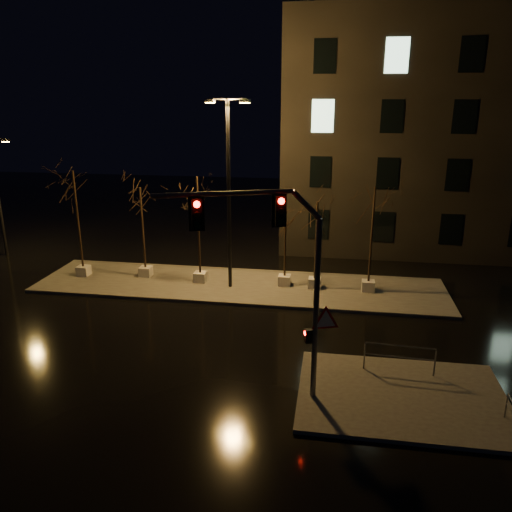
# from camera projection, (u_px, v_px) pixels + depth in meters

# --- Properties ---
(ground) EXTENTS (90.00, 90.00, 0.00)m
(ground) POSITION_uv_depth(u_px,v_px,m) (212.00, 336.00, 21.46)
(ground) COLOR black
(ground) RESTS_ON ground
(median) EXTENTS (22.00, 5.00, 0.15)m
(median) POSITION_uv_depth(u_px,v_px,m) (239.00, 286.00, 27.09)
(median) COLOR #494641
(median) RESTS_ON ground
(sidewalk_corner) EXTENTS (7.00, 5.00, 0.15)m
(sidewalk_corner) POSITION_uv_depth(u_px,v_px,m) (402.00, 396.00, 17.02)
(sidewalk_corner) COLOR #494641
(sidewalk_corner) RESTS_ON ground
(building) EXTENTS (25.00, 12.00, 15.00)m
(building) POSITION_uv_depth(u_px,v_px,m) (472.00, 134.00, 34.05)
(building) COLOR black
(building) RESTS_ON ground
(tree_0) EXTENTS (1.80, 1.80, 6.12)m
(tree_0) POSITION_uv_depth(u_px,v_px,m) (75.00, 195.00, 27.09)
(tree_0) COLOR silver
(tree_0) RESTS_ON median
(tree_1) EXTENTS (1.80, 1.80, 5.22)m
(tree_1) POSITION_uv_depth(u_px,v_px,m) (141.00, 208.00, 27.15)
(tree_1) COLOR silver
(tree_1) RESTS_ON median
(tree_2) EXTENTS (1.80, 1.80, 5.95)m
(tree_2) POSITION_uv_depth(u_px,v_px,m) (198.00, 201.00, 26.11)
(tree_2) COLOR silver
(tree_2) RESTS_ON median
(tree_3) EXTENTS (1.80, 1.80, 4.45)m
(tree_3) POSITION_uv_depth(u_px,v_px,m) (285.00, 224.00, 25.97)
(tree_3) COLOR silver
(tree_3) RESTS_ON median
(tree_4) EXTENTS (1.80, 1.80, 4.79)m
(tree_4) POSITION_uv_depth(u_px,v_px,m) (317.00, 221.00, 25.51)
(tree_4) COLOR silver
(tree_4) RESTS_ON median
(tree_5) EXTENTS (1.80, 1.80, 5.63)m
(tree_5) POSITION_uv_depth(u_px,v_px,m) (373.00, 211.00, 24.90)
(tree_5) COLOR silver
(tree_5) RESTS_ON median
(traffic_signal_mast) EXTENTS (5.51, 2.01, 7.10)m
(traffic_signal_mast) POSITION_uv_depth(u_px,v_px,m) (282.00, 268.00, 15.32)
(traffic_signal_mast) COLOR #585A5F
(traffic_signal_mast) RESTS_ON sidewalk_corner
(streetlight_main) EXTENTS (2.38, 0.97, 9.67)m
(streetlight_main) POSITION_uv_depth(u_px,v_px,m) (229.00, 183.00, 25.14)
(streetlight_main) COLOR black
(streetlight_main) RESTS_ON median
(guard_rail_a) EXTENTS (2.54, 0.20, 1.10)m
(guard_rail_a) POSITION_uv_depth(u_px,v_px,m) (400.00, 355.00, 18.17)
(guard_rail_a) COLOR #585A5F
(guard_rail_a) RESTS_ON sidewalk_corner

